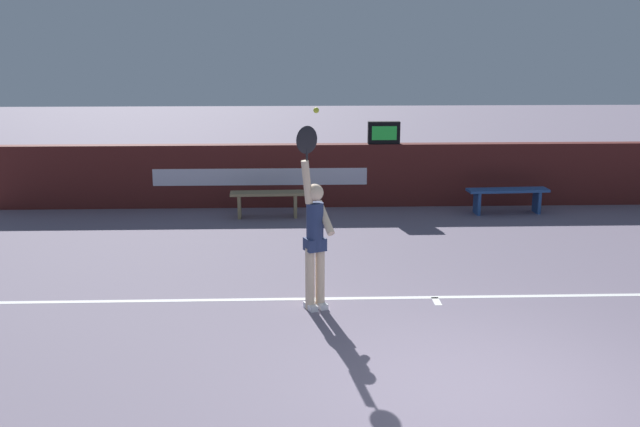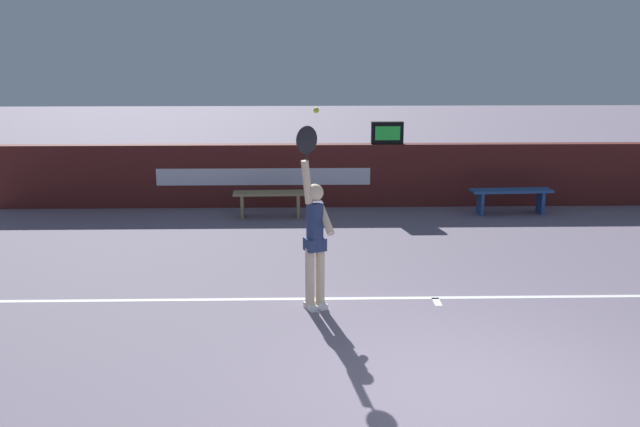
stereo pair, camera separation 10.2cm
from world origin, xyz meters
TOP-DOWN VIEW (x-y plane):
  - ground_plane at (0.00, 0.00)m, footprint 60.00×60.00m
  - court_lines at (0.00, 0.24)m, footprint 12.05×5.14m
  - back_wall at (-0.01, 8.18)m, footprint 15.79×0.28m
  - speed_display at (-0.05, 8.18)m, footprint 0.64×0.16m
  - tennis_player at (-1.60, 2.41)m, footprint 0.49×0.42m
  - tennis_ball at (-1.58, 2.45)m, footprint 0.07×0.07m
  - courtside_bench_near at (-2.37, 7.27)m, footprint 1.41×0.40m
  - courtside_bench_far at (2.30, 7.41)m, footprint 1.60×0.45m

SIDE VIEW (x-z plane):
  - ground_plane at x=0.00m, z-range 0.00..0.00m
  - court_lines at x=0.00m, z-range 0.00..0.00m
  - courtside_bench_near at x=-2.37m, z-range 0.12..0.61m
  - courtside_bench_far at x=2.30m, z-range 0.13..0.62m
  - back_wall at x=-0.01m, z-range 0.00..1.27m
  - tennis_player at x=-1.60m, z-range -0.21..2.14m
  - speed_display at x=-0.05m, z-range 1.27..1.72m
  - tennis_ball at x=-1.58m, z-range 2.48..2.55m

